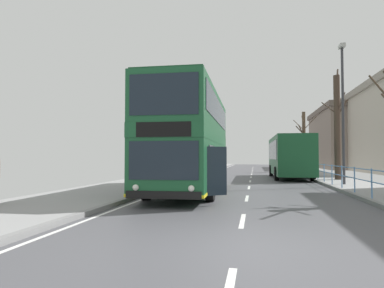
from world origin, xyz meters
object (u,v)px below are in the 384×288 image
object	(u,v)px
background_bus_far_lane	(289,156)
bare_tree_far_01	(304,140)
street_lamp_far_side	(343,103)
double_decker_bus_main	(191,141)
bare_tree_far_00	(337,126)
background_building_00	(360,138)

from	to	relation	value
background_bus_far_lane	bare_tree_far_01	size ratio (longest dim) A/B	1.46
bare_tree_far_01	street_lamp_far_side	bearing A→B (deg)	-91.55
double_decker_bus_main	street_lamp_far_side	bearing A→B (deg)	30.79
double_decker_bus_main	background_bus_far_lane	xyz separation A→B (m)	(5.51, 11.91, -0.65)
bare_tree_far_00	background_building_00	distance (m)	30.40
street_lamp_far_side	bare_tree_far_00	distance (m)	4.25
bare_tree_far_00	street_lamp_far_side	bearing A→B (deg)	-98.54
street_lamp_far_side	background_building_00	world-z (taller)	background_building_00
double_decker_bus_main	bare_tree_far_01	distance (m)	25.19
background_bus_far_lane	bare_tree_far_00	xyz separation A→B (m)	(2.81, -3.22, 2.00)
street_lamp_far_side	bare_tree_far_00	xyz separation A→B (m)	(0.62, 4.11, -0.92)
double_decker_bus_main	bare_tree_far_00	world-z (taller)	bare_tree_far_00
double_decker_bus_main	background_building_00	xyz separation A→B (m)	(17.93, 37.53, 1.98)
background_bus_far_lane	bare_tree_far_01	world-z (taller)	bare_tree_far_01
background_bus_far_lane	background_building_00	distance (m)	28.59
background_bus_far_lane	background_building_00	bearing A→B (deg)	64.13
double_decker_bus_main	street_lamp_far_side	size ratio (longest dim) A/B	1.34
double_decker_bus_main	background_building_00	distance (m)	41.64
bare_tree_far_00	bare_tree_far_01	world-z (taller)	bare_tree_far_00
double_decker_bus_main	bare_tree_far_00	distance (m)	12.11
bare_tree_far_00	bare_tree_far_01	bearing A→B (deg)	90.37
double_decker_bus_main	street_lamp_far_side	xyz separation A→B (m)	(7.70, 4.59, 2.26)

